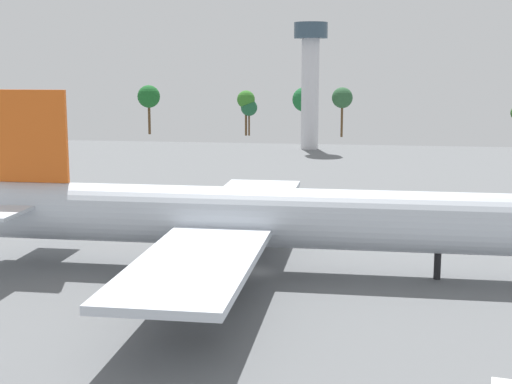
# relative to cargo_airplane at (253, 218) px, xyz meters

# --- Properties ---
(ground_plane) EXTENTS (251.35, 251.35, 0.00)m
(ground_plane) POSITION_rel_cargo_airplane_xyz_m (0.30, 0.00, -5.67)
(ground_plane) COLOR slate
(cargo_airplane) EXTENTS (62.84, 55.61, 18.60)m
(cargo_airplane) POSITION_rel_cargo_airplane_xyz_m (0.00, 0.00, 0.00)
(cargo_airplane) COLOR silver
(cargo_airplane) RESTS_ON ground_plane
(control_tower) EXTENTS (8.46, 8.46, 31.81)m
(control_tower) POSITION_rel_cargo_airplane_xyz_m (-3.07, 113.79, 13.65)
(control_tower) COLOR silver
(control_tower) RESTS_ON ground_plane
(tree_line_backdrop) EXTENTS (116.07, 7.39, 15.20)m
(tree_line_backdrop) POSITION_rel_cargo_airplane_xyz_m (-17.09, 147.27, 5.11)
(tree_line_backdrop) COLOR #51381E
(tree_line_backdrop) RESTS_ON ground_plane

